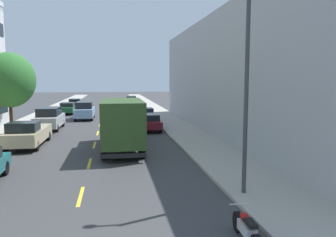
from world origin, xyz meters
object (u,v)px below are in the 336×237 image
at_px(parked_sedan_black, 75,103).
at_px(delivery_box_truck, 122,121).
at_px(moving_sky_sedan, 85,110).
at_px(parked_sedan_forest, 67,108).
at_px(parked_suv_silver, 49,118).
at_px(street_tree_third, 9,80).
at_px(street_lamp, 243,79).
at_px(parked_motorcycle, 247,229).
at_px(parked_hatchback_white, 145,115).
at_px(parked_pickup_champagne, 28,134).
at_px(parked_sedan_burgundy, 149,122).
at_px(parked_wagon_navy, 131,100).

bearing_deg(parked_sedan_black, delivery_box_truck, -78.73).
bearing_deg(moving_sky_sedan, parked_sedan_forest, 113.31).
bearing_deg(parked_suv_silver, parked_sedan_forest, 90.85).
distance_m(street_tree_third, moving_sky_sedan, 12.04).
relative_size(street_lamp, parked_motorcycle, 3.61).
xyz_separation_m(parked_sedan_black, parked_motorcycle, (9.14, -43.74, -0.34)).
bearing_deg(parked_hatchback_white, street_tree_third, -147.38).
distance_m(street_tree_third, parked_pickup_champagne, 5.74).
xyz_separation_m(delivery_box_truck, parked_hatchback_white, (2.67, 13.10, -1.07)).
xyz_separation_m(street_tree_third, parked_sedan_burgundy, (10.74, 1.54, -3.58)).
bearing_deg(delivery_box_truck, parked_sedan_black, 101.27).
relative_size(delivery_box_truck, parked_sedan_forest, 1.67).
bearing_deg(street_lamp, delivery_box_truck, 114.50).
xyz_separation_m(parked_suv_silver, parked_hatchback_white, (8.71, 3.51, -0.23)).
bearing_deg(parked_sedan_forest, moving_sky_sedan, -66.69).
distance_m(delivery_box_truck, parked_sedan_forest, 23.73).
height_order(delivery_box_truck, parked_hatchback_white, delivery_box_truck).
xyz_separation_m(parked_suv_silver, parked_wagon_navy, (8.63, 27.48, -0.18)).
distance_m(street_lamp, parked_wagon_navy, 46.37).
distance_m(parked_sedan_burgundy, parked_hatchback_white, 5.42).
relative_size(parked_pickup_champagne, parked_sedan_burgundy, 1.18).
bearing_deg(street_tree_third, parked_sedan_burgundy, 8.15).
xyz_separation_m(delivery_box_truck, parked_suv_silver, (-6.04, 9.60, -0.84)).
bearing_deg(parked_sedan_forest, parked_sedan_black, 89.72).
bearing_deg(parked_suv_silver, parked_hatchback_white, 21.93).
height_order(parked_hatchback_white, parked_wagon_navy, same).
bearing_deg(parked_sedan_forest, parked_wagon_navy, 58.13).
bearing_deg(parked_motorcycle, moving_sky_sedan, 102.56).
height_order(parked_sedan_forest, parked_sedan_burgundy, same).
distance_m(parked_pickup_champagne, parked_suv_silver, 7.49).
xyz_separation_m(street_tree_third, parked_sedan_black, (2.01, 24.95, -3.58)).
distance_m(street_tree_third, street_lamp, 19.65).
distance_m(street_lamp, parked_sedan_black, 41.69).
bearing_deg(delivery_box_truck, parked_suv_silver, 122.18).
height_order(street_lamp, parked_wagon_navy, street_lamp).
bearing_deg(parked_sedan_black, street_tree_third, -94.60).
bearing_deg(moving_sky_sedan, delivery_box_truck, -77.88).
xyz_separation_m(parked_sedan_burgundy, parked_sedan_black, (-8.74, 23.41, 0.00)).
bearing_deg(delivery_box_truck, parked_sedan_burgundy, 71.69).
bearing_deg(parked_wagon_navy, delivery_box_truck, -94.00).
distance_m(delivery_box_truck, parked_sedan_black, 31.72).
relative_size(parked_sedan_forest, parked_pickup_champagne, 0.85).
distance_m(moving_sky_sedan, parked_motorcycle, 30.13).
distance_m(delivery_box_truck, parked_suv_silver, 11.37).
bearing_deg(street_tree_third, parked_pickup_champagne, -62.28).
height_order(parked_pickup_champagne, parked_motorcycle, parked_pickup_champagne).
height_order(parked_sedan_burgundy, moving_sky_sedan, moving_sky_sedan).
relative_size(parked_pickup_champagne, parked_sedan_black, 1.18).
xyz_separation_m(parked_sedan_forest, parked_hatchback_white, (8.91, -9.77, 0.01)).
distance_m(street_lamp, moving_sky_sedan, 27.24).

